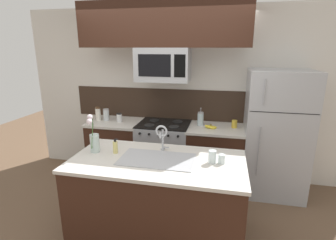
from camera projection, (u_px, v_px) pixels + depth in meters
ground_plane at (148, 213)px, 3.30m from camera, size 10.00×10.00×0.00m
rear_partition at (188, 95)px, 4.09m from camera, size 5.20×0.10×2.60m
splash_band at (168, 104)px, 4.14m from camera, size 3.09×0.01×0.48m
back_counter_left at (117, 149)px, 4.18m from camera, size 0.81×0.65×0.91m
back_counter_right at (215, 157)px, 3.86m from camera, size 0.81×0.65×0.91m
stove_range at (164, 152)px, 4.02m from camera, size 0.76×0.64×0.93m
microwave at (163, 65)px, 3.65m from camera, size 0.74×0.40×0.46m
upper_cabinet_band at (163, 24)px, 3.48m from camera, size 2.32×0.34×0.60m
refrigerator at (275, 134)px, 3.60m from camera, size 0.83×0.74×1.74m
storage_jar_tall at (98, 114)px, 4.09m from camera, size 0.08×0.08×0.21m
storage_jar_medium at (106, 115)px, 4.09m from camera, size 0.09×0.09×0.18m
storage_jar_short at (119, 117)px, 4.03m from camera, size 0.08×0.08×0.13m
banana_bunch at (211, 127)px, 3.69m from camera, size 0.19×0.16×0.08m
french_press at (200, 119)px, 3.82m from camera, size 0.09×0.09×0.27m
coffee_tin at (234, 124)px, 3.72m from camera, size 0.08×0.08×0.11m
island_counter at (158, 199)px, 2.80m from camera, size 1.78×0.91×0.91m
kitchen_sink at (157, 166)px, 2.70m from camera, size 0.76×0.44×0.16m
sink_faucet at (162, 134)px, 2.83m from camera, size 0.14×0.14×0.31m
dish_soap_bottle at (115, 147)px, 2.83m from camera, size 0.06×0.05×0.16m
drinking_glass at (212, 157)px, 2.59m from camera, size 0.08×0.08×0.13m
spare_glass at (222, 159)px, 2.58m from camera, size 0.07×0.07×0.09m
flower_vase at (94, 140)px, 2.83m from camera, size 0.14×0.17×0.44m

